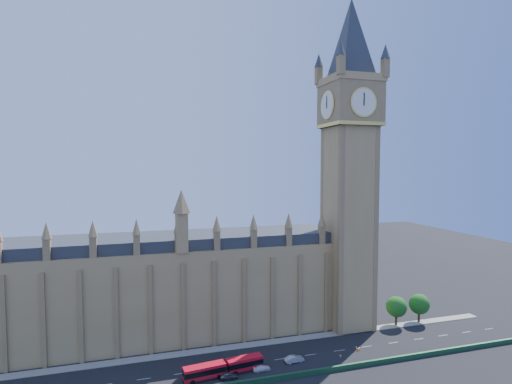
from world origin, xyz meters
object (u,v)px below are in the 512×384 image
object	(u,v)px
car_silver	(294,359)
car_white	(262,368)
car_grey	(229,376)
red_bus	(224,368)

from	to	relation	value
car_silver	car_white	size ratio (longest dim) A/B	1.12
car_grey	car_silver	xyz separation A→B (m)	(16.70, 2.92, 0.10)
car_grey	car_white	size ratio (longest dim) A/B	0.95
red_bus	car_grey	bearing A→B (deg)	-76.27
car_grey	car_white	xyz separation A→B (m)	(8.00, 1.33, -0.07)
car_grey	car_white	bearing A→B (deg)	-78.20
red_bus	car_grey	world-z (taller)	red_bus
red_bus	car_silver	xyz separation A→B (m)	(17.42, 0.97, -0.87)
red_bus	car_grey	distance (m)	2.29
red_bus	car_silver	size ratio (longest dim) A/B	3.95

